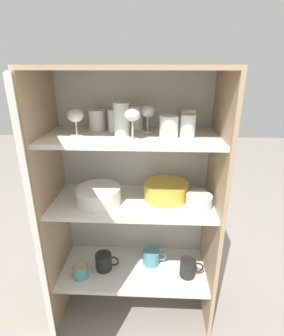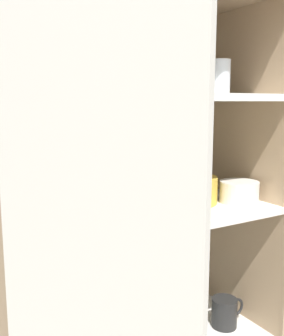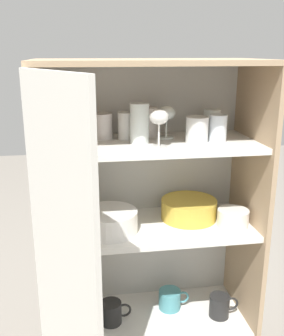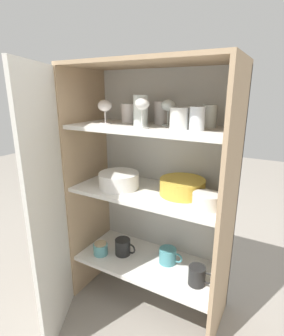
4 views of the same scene
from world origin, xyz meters
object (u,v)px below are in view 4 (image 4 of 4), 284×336
serving_bowl_small (206,200)px  coffee_mug_primary (123,247)px  plate_stack_white (119,180)px  mixing_bowl_large (182,186)px  storage_jar (101,249)px

serving_bowl_small → coffee_mug_primary: 0.62m
plate_stack_white → serving_bowl_small: plate_stack_white is taller
serving_bowl_small → mixing_bowl_large: bearing=146.0°
mixing_bowl_large → coffee_mug_primary: bearing=-171.4°
mixing_bowl_large → serving_bowl_small: 0.18m
storage_jar → coffee_mug_primary: bearing=29.4°
storage_jar → plate_stack_white: bearing=19.7°
mixing_bowl_large → serving_bowl_small: size_ratio=1.84×
coffee_mug_primary → storage_jar: 0.13m
plate_stack_white → storage_jar: plate_stack_white is taller
serving_bowl_small → storage_jar: size_ratio=1.47×
serving_bowl_small → storage_jar: bearing=-178.6°
plate_stack_white → serving_bowl_small: size_ratio=1.75×
serving_bowl_small → storage_jar: (-0.58, -0.01, -0.42)m
mixing_bowl_large → coffee_mug_primary: 0.52m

